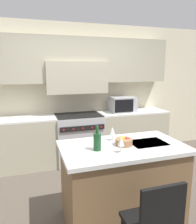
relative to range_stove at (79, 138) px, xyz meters
The scene contains 11 objects.
ground_plane 1.65m from the range_stove, 90.00° to the right, with size 10.00×10.00×0.00m, color brown.
back_cabinetry 1.17m from the range_stove, 90.00° to the left, with size 10.00×0.46×2.70m.
back_counter 0.02m from the range_stove, 90.00° to the left, with size 3.76×0.62×0.94m.
range_stove is the anchor object (origin of this frame).
microwave 1.12m from the range_stove, ahead, with size 0.51×0.38×0.31m.
kitchen_island 1.86m from the range_stove, 86.51° to the right, with size 1.44×0.84×0.94m.
island_chair 2.65m from the range_stove, 88.83° to the right, with size 0.42×0.40×0.93m.
wine_bottle 2.00m from the range_stove, 96.55° to the right, with size 0.09×0.09×0.27m.
wine_glass_near 2.12m from the range_stove, 89.91° to the right, with size 0.07×0.07×0.17m.
wine_glass_far 1.74m from the range_stove, 87.92° to the right, with size 0.07×0.07×0.17m.
fruit_bowl 1.92m from the range_stove, 86.10° to the right, with size 0.20×0.20×0.10m.
Camera 1 is at (-0.90, -2.47, 1.82)m, focal length 35.00 mm.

